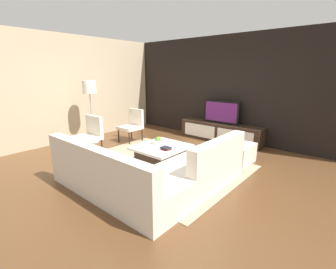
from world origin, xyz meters
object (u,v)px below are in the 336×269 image
object	(u,v)px
media_console	(220,132)
decorative_ball	(235,137)
book_stack	(166,148)
television	(221,112)
fruit_bowl	(158,141)
ottoman	(234,153)
coffee_table	(162,154)
sectional_couch	(149,173)
floor_lamp	(89,90)
accent_chair_near	(90,133)
accent_chair_far	(133,123)

from	to	relation	value
media_console	decorative_ball	xyz separation A→B (m)	(1.00, -1.22, 0.29)
book_stack	television	bearing A→B (deg)	92.97
fruit_bowl	decorative_ball	size ratio (longest dim) A/B	0.98
ottoman	decorative_ball	bearing A→B (deg)	0.00
coffee_table	decorative_ball	bearing A→B (deg)	44.46
media_console	sectional_couch	world-z (taller)	sectional_couch
media_console	floor_lamp	size ratio (longest dim) A/B	1.41
media_console	coffee_table	world-z (taller)	media_console
television	accent_chair_near	bearing A→B (deg)	-122.40
television	decorative_ball	xyz separation A→B (m)	(1.00, -1.22, -0.26)
sectional_couch	decorative_ball	size ratio (longest dim) A/B	8.49
television	ottoman	bearing A→B (deg)	-50.63
decorative_ball	book_stack	world-z (taller)	decorative_ball
coffee_table	decorative_ball	distance (m)	1.58
accent_chair_near	book_stack	distance (m)	2.00
media_console	ottoman	bearing A→B (deg)	-50.62
accent_chair_near	book_stack	xyz separation A→B (m)	(1.94, 0.45, -0.08)
ottoman	accent_chair_far	size ratio (longest dim) A/B	0.80
coffee_table	floor_lamp	size ratio (longest dim) A/B	0.64
ottoman	book_stack	xyz separation A→B (m)	(-0.87, -1.20, 0.21)
coffee_table	decorative_ball	world-z (taller)	decorative_ball
accent_chair_far	decorative_ball	size ratio (longest dim) A/B	3.05
sectional_couch	accent_chair_near	distance (m)	2.38
accent_chair_near	fruit_bowl	xyz separation A→B (m)	(1.54, 0.67, -0.06)
television	fruit_bowl	world-z (taller)	television
coffee_table	television	bearing A→B (deg)	87.51
accent_chair_far	sectional_couch	bearing A→B (deg)	-47.60
accent_chair_near	fruit_bowl	distance (m)	1.68
coffee_table	fruit_bowl	world-z (taller)	fruit_bowl
media_console	fruit_bowl	bearing A→B (deg)	-97.29
sectional_couch	fruit_bowl	size ratio (longest dim) A/B	8.66
floor_lamp	decorative_ball	bearing A→B (deg)	18.02
television	sectional_couch	world-z (taller)	television
accent_chair_far	media_console	bearing A→B (deg)	28.11
floor_lamp	ottoman	distance (m)	3.88
accent_chair_far	fruit_bowl	bearing A→B (deg)	-34.39
television	coffee_table	world-z (taller)	television
coffee_table	fruit_bowl	size ratio (longest dim) A/B	3.74
accent_chair_near	floor_lamp	bearing A→B (deg)	147.85
media_console	coffee_table	bearing A→B (deg)	-92.49
ottoman	book_stack	size ratio (longest dim) A/B	3.69
television	ottoman	world-z (taller)	television
coffee_table	media_console	bearing A→B (deg)	87.51
media_console	accent_chair_near	distance (m)	3.40
coffee_table	decorative_ball	size ratio (longest dim) A/B	3.66
ottoman	decorative_ball	xyz separation A→B (m)	(0.00, 0.00, 0.34)
accent_chair_near	book_stack	bearing A→B (deg)	16.77
ottoman	fruit_bowl	xyz separation A→B (m)	(-1.28, -0.98, 0.23)
media_console	accent_chair_far	bearing A→B (deg)	-140.80
television	accent_chair_far	world-z (taller)	television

